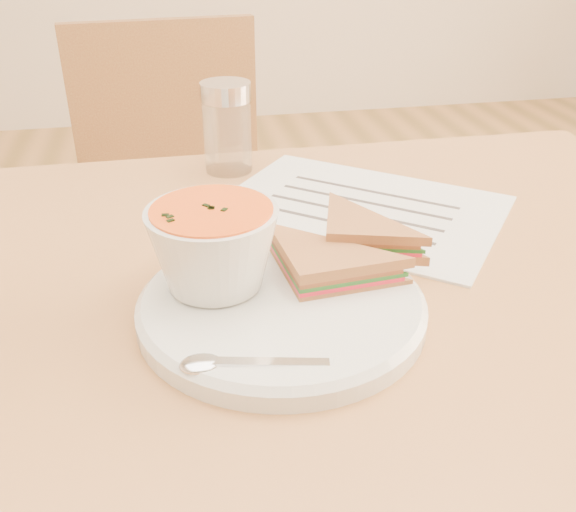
{
  "coord_description": "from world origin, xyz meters",
  "views": [
    {
      "loc": [
        -0.15,
        -0.57,
        1.08
      ],
      "look_at": [
        -0.05,
        -0.07,
        0.8
      ],
      "focal_mm": 40.0,
      "sensor_mm": 36.0,
      "label": 1
    }
  ],
  "objects": [
    {
      "name": "chair_far",
      "position": [
        -0.13,
        0.62,
        0.44
      ],
      "size": [
        0.42,
        0.42,
        0.88
      ],
      "primitive_type": null,
      "rotation": [
        0.0,
        0.0,
        3.22
      ],
      "color": "brown",
      "rests_on": "floor"
    },
    {
      "name": "sandwich_half_b",
      "position": [
        -0.01,
        -0.05,
        0.79
      ],
      "size": [
        0.12,
        0.12,
        0.03
      ],
      "primitive_type": null,
      "rotation": [
        0.0,
        0.0,
        -0.29
      ],
      "color": "#AA653C",
      "rests_on": "plate"
    },
    {
      "name": "sandwich_half_a",
      "position": [
        -0.05,
        -0.11,
        0.78
      ],
      "size": [
        0.12,
        0.12,
        0.03
      ],
      "primitive_type": null,
      "rotation": [
        0.0,
        0.0,
        0.09
      ],
      "color": "#AA653C",
      "rests_on": "plate"
    },
    {
      "name": "condiment_shaker",
      "position": [
        -0.07,
        0.28,
        0.81
      ],
      "size": [
        0.09,
        0.09,
        0.12
      ],
      "primitive_type": null,
      "rotation": [
        0.0,
        0.0,
        0.33
      ],
      "color": "silver",
      "rests_on": "dining_table"
    },
    {
      "name": "spoon",
      "position": [
        -0.1,
        -0.18,
        0.77
      ],
      "size": [
        0.17,
        0.06,
        0.01
      ],
      "primitive_type": null,
      "rotation": [
        0.0,
        0.0,
        -0.18
      ],
      "color": "silver",
      "rests_on": "plate"
    },
    {
      "name": "paper_menu",
      "position": [
        0.07,
        0.12,
        0.75
      ],
      "size": [
        0.41,
        0.4,
        0.0
      ],
      "primitive_type": null,
      "rotation": [
        0.0,
        0.0,
        -0.68
      ],
      "color": "silver",
      "rests_on": "dining_table"
    },
    {
      "name": "dining_table",
      "position": [
        0.0,
        0.0,
        0.38
      ],
      "size": [
        1.0,
        0.7,
        0.75
      ],
      "primitive_type": null,
      "color": "brown",
      "rests_on": "floor"
    },
    {
      "name": "soup_bowl",
      "position": [
        -0.12,
        -0.06,
        0.81
      ],
      "size": [
        0.15,
        0.15,
        0.08
      ],
      "primitive_type": null,
      "rotation": [
        0.0,
        0.0,
        -0.28
      ],
      "color": "silver",
      "rests_on": "plate"
    },
    {
      "name": "plate",
      "position": [
        -0.06,
        -0.09,
        0.76
      ],
      "size": [
        0.28,
        0.28,
        0.02
      ],
      "primitive_type": null,
      "rotation": [
        0.0,
        0.0,
        0.06
      ],
      "color": "silver",
      "rests_on": "dining_table"
    }
  ]
}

